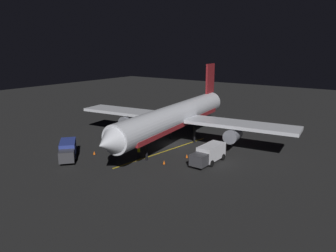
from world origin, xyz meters
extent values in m
cube|color=black|center=(0.00, 0.00, -0.10)|extent=(180.00, 180.00, 0.20)
cube|color=gold|center=(-0.73, 4.00, 0.00)|extent=(2.90, 19.50, 0.01)
cylinder|color=silver|center=(0.00, 0.00, 4.74)|extent=(7.48, 31.66, 3.83)
cube|color=maroon|center=(0.00, 0.00, 3.69)|extent=(6.74, 26.95, 0.69)
cone|color=silver|center=(-1.97, 16.75, 4.74)|extent=(4.09, 3.48, 3.75)
cone|color=silver|center=(2.04, -17.32, 4.74)|extent=(3.96, 4.97, 3.45)
cube|color=maroon|center=(1.72, -14.61, 9.50)|extent=(0.78, 3.62, 5.68)
cube|color=silver|center=(-10.09, -2.77, 4.17)|extent=(17.31, 6.74, 0.50)
cylinder|color=slate|center=(-9.40, -1.48, 2.77)|extent=(2.46, 3.42, 2.10)
cube|color=silver|center=(10.46, -0.35, 4.17)|extent=(17.31, 6.74, 0.50)
cylinder|color=slate|center=(9.48, 0.74, 2.77)|extent=(2.46, 3.42, 2.10)
cylinder|color=black|center=(-1.01, 8.58, 1.41)|extent=(0.40, 0.40, 2.83)
cylinder|color=black|center=(-1.98, -2.82, 1.41)|extent=(0.40, 0.40, 2.83)
cylinder|color=black|center=(2.58, -2.29, 1.41)|extent=(0.40, 0.40, 2.83)
cube|color=navy|center=(8.97, 14.18, 1.44)|extent=(4.65, 4.45, 1.99)
cube|color=#38383D|center=(6.66, 16.22, 1.20)|extent=(2.67, 2.69, 1.50)
cylinder|color=black|center=(7.82, 15.19, 0.45)|extent=(2.20, 2.33, 0.90)
cylinder|color=black|center=(10.11, 13.18, 0.45)|extent=(2.20, 2.33, 0.90)
cube|color=silver|center=(-8.68, 3.88, 1.45)|extent=(2.22, 4.67, 2.01)
cube|color=#38383D|center=(-8.60, 7.09, 1.20)|extent=(2.04, 1.85, 1.50)
cylinder|color=black|center=(-8.64, 5.50, 0.45)|extent=(2.33, 0.96, 0.90)
cylinder|color=black|center=(-8.72, 2.27, 0.45)|extent=(2.33, 0.96, 0.90)
cylinder|color=black|center=(0.67, 8.32, 0.42)|extent=(0.32, 0.32, 0.85)
cylinder|color=yellow|center=(0.67, 8.32, 1.18)|extent=(0.40, 0.40, 0.65)
sphere|color=tan|center=(0.67, 8.32, 1.62)|extent=(0.24, 0.24, 0.24)
cone|color=#EA590F|center=(-3.94, 8.46, 0.28)|extent=(0.36, 0.36, 0.55)
cube|color=black|center=(-3.94, 8.46, 0.01)|extent=(0.50, 0.50, 0.03)
cone|color=#EA590F|center=(-5.08, 4.46, 0.28)|extent=(0.36, 0.36, 0.55)
cube|color=black|center=(-5.08, 4.46, 0.01)|extent=(0.50, 0.50, 0.03)
cone|color=#EA590F|center=(6.86, 11.22, 0.28)|extent=(0.36, 0.36, 0.55)
cube|color=black|center=(6.86, 11.22, 0.01)|extent=(0.50, 0.50, 0.03)
camera|label=1|loc=(-28.36, 41.74, 15.56)|focal=34.44mm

